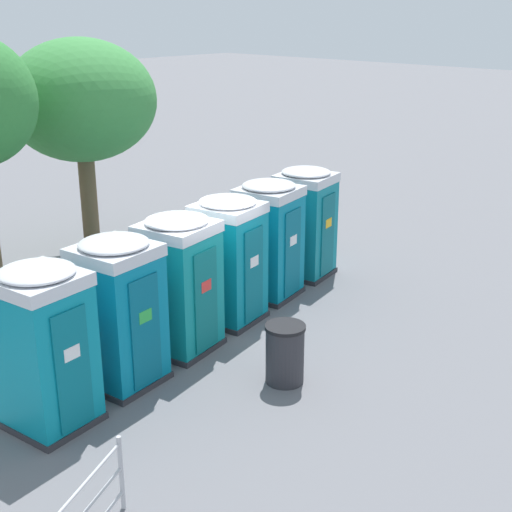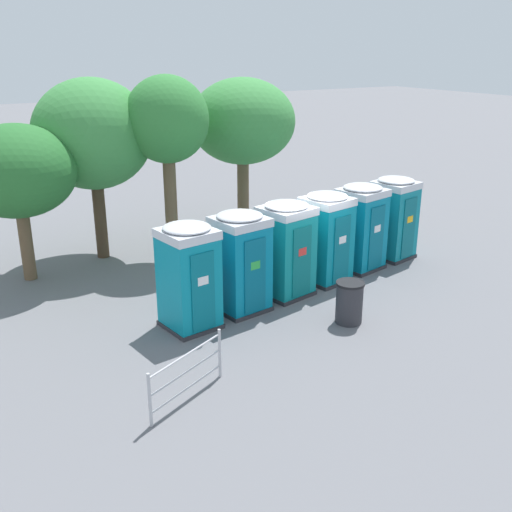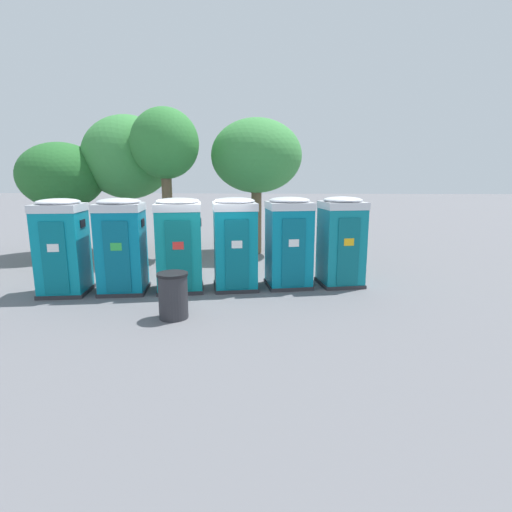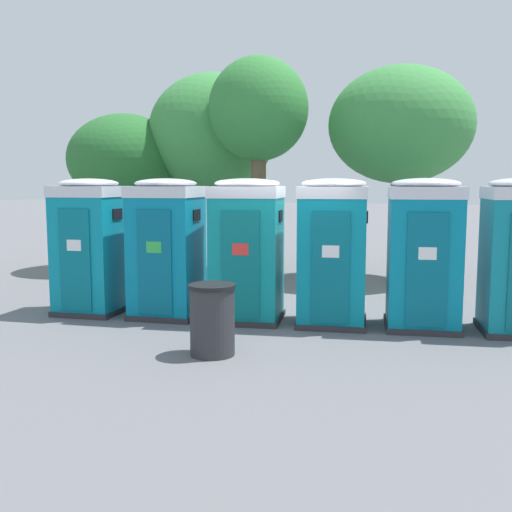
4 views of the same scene
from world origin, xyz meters
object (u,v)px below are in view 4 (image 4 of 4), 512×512
(street_tree_1, at_px, (258,112))
(street_tree_3, at_px, (401,126))
(portapotty_4, at_px, (424,253))
(street_tree_0, at_px, (125,160))
(street_tree_2, at_px, (212,134))
(portapotty_1, at_px, (167,247))
(portapotty_2, at_px, (247,250))
(trash_can, at_px, (212,319))
(portapotty_0, at_px, (91,246))
(portapotty_3, at_px, (333,252))

(street_tree_1, relative_size, street_tree_3, 1.04)
(street_tree_3, bearing_deg, portapotty_4, -76.99)
(street_tree_0, height_order, street_tree_2, street_tree_2)
(portapotty_1, xyz_separation_m, portapotty_2, (1.50, 0.23, -0.00))
(street_tree_0, xyz_separation_m, street_tree_3, (7.46, 0.81, 0.76))
(street_tree_0, height_order, trash_can, street_tree_0)
(portapotty_0, xyz_separation_m, trash_can, (3.36, -1.73, -0.76))
(street_tree_0, relative_size, street_tree_1, 0.79)
(portapotty_4, bearing_deg, street_tree_3, 103.01)
(portapotty_0, distance_m, portapotty_4, 6.07)
(portapotty_1, distance_m, portapotty_3, 3.03)
(street_tree_2, bearing_deg, street_tree_3, 0.58)
(portapotty_4, relative_size, street_tree_0, 0.58)
(street_tree_2, bearing_deg, street_tree_1, -33.82)
(portapotty_1, bearing_deg, portapotty_3, 9.17)
(street_tree_2, bearing_deg, portapotty_3, -47.45)
(portapotty_1, xyz_separation_m, street_tree_1, (0.09, 4.43, 2.90))
(portapotty_3, xyz_separation_m, street_tree_1, (-2.91, 3.94, 2.90))
(portapotty_2, bearing_deg, street_tree_2, 120.96)
(portapotty_0, xyz_separation_m, street_tree_0, (-2.62, 5.14, 1.80))
(trash_can, bearing_deg, portapotty_4, 46.33)
(portapotty_2, height_order, street_tree_2, street_tree_2)
(trash_can, bearing_deg, street_tree_1, 105.50)
(portapotty_0, distance_m, trash_can, 3.85)
(portapotty_0, distance_m, street_tree_3, 8.09)
(portapotty_2, xyz_separation_m, street_tree_3, (1.84, 5.48, 2.56))
(portapotty_3, xyz_separation_m, street_tree_3, (0.35, 5.23, 2.56))
(portapotty_3, height_order, street_tree_3, street_tree_3)
(portapotty_0, bearing_deg, portapotty_1, 9.18)
(portapotty_3, height_order, portapotty_4, same)
(portapotty_2, xyz_separation_m, portapotty_4, (2.98, 0.55, 0.00))
(street_tree_2, relative_size, trash_can, 5.28)
(portapotty_1, relative_size, street_tree_2, 0.47)
(portapotty_1, height_order, street_tree_1, street_tree_1)
(street_tree_1, bearing_deg, trash_can, -74.50)
(street_tree_1, bearing_deg, street_tree_2, 146.18)
(portapotty_1, xyz_separation_m, street_tree_0, (-4.11, 4.90, 1.80))
(portapotty_0, bearing_deg, street_tree_1, 71.26)
(portapotty_2, distance_m, portapotty_4, 3.03)
(portapotty_0, xyz_separation_m, portapotty_4, (5.98, 1.02, -0.00))
(portapotty_1, distance_m, street_tree_0, 6.65)
(street_tree_1, height_order, street_tree_3, street_tree_1)
(street_tree_3, bearing_deg, portapotty_1, -120.33)
(portapotty_0, height_order, portapotty_4, same)
(street_tree_3, bearing_deg, street_tree_0, -173.77)
(street_tree_2, relative_size, street_tree_3, 1.03)
(portapotty_3, bearing_deg, portapotty_0, -170.82)
(portapotty_3, bearing_deg, street_tree_2, 132.55)
(portapotty_1, relative_size, portapotty_2, 1.00)
(portapotty_2, height_order, street_tree_0, street_tree_0)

